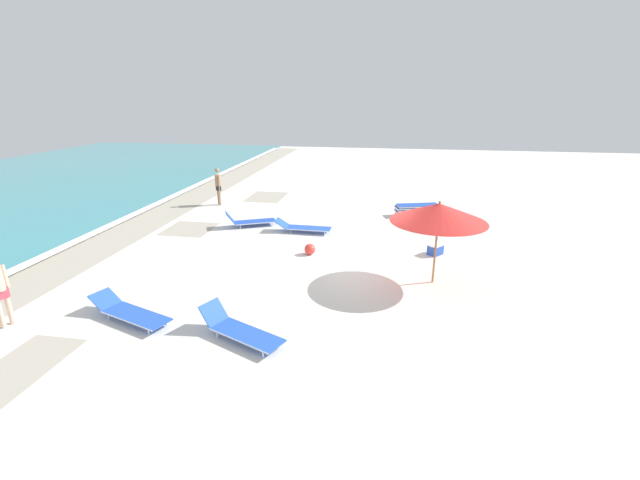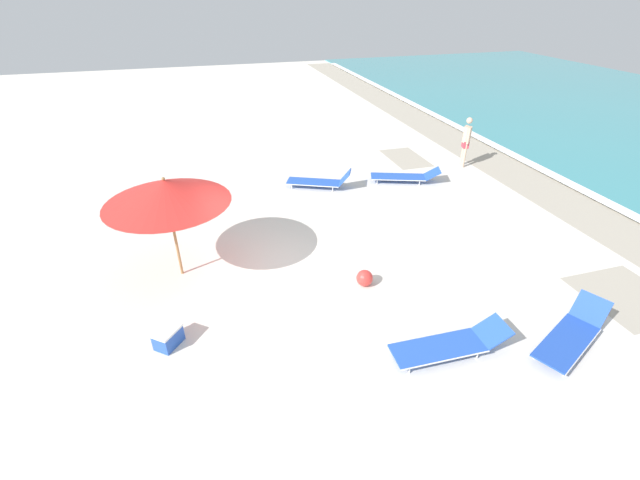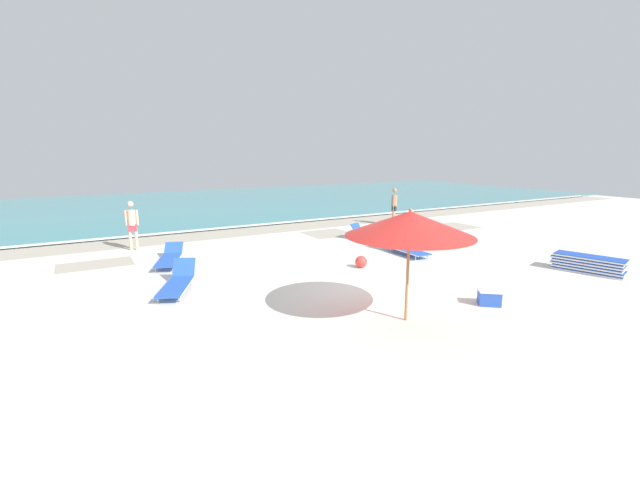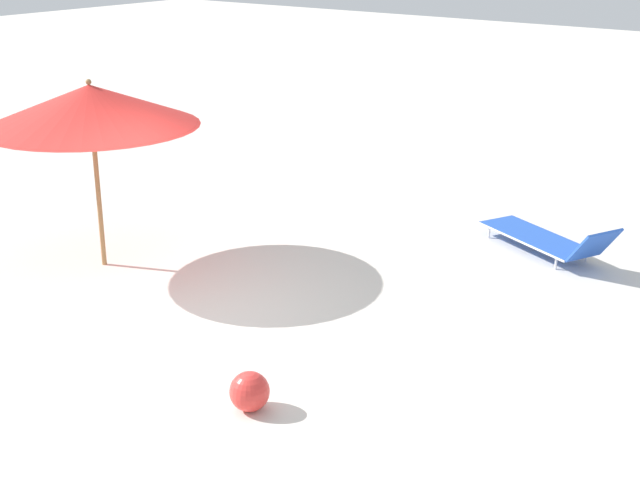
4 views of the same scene
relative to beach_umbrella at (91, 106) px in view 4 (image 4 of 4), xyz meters
The scene contains 4 objects.
ground_plane 3.10m from the beach_umbrella, 68.96° to the left, with size 60.00×60.00×0.16m.
beach_umbrella is the anchor object (origin of this frame).
sun_lounger_near_water_left 6.04m from the beach_umbrella, 130.29° to the left, with size 1.41×2.12×0.62m.
beach_ball 4.56m from the beach_umbrella, 67.63° to the left, with size 0.37×0.37×0.37m.
Camera 4 is at (6.02, 6.48, 4.17)m, focal length 50.00 mm.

